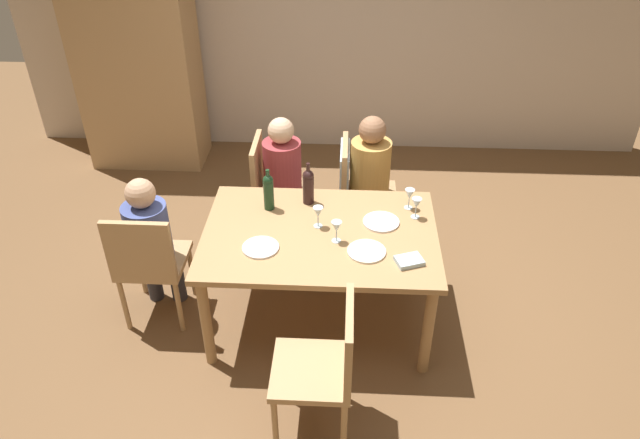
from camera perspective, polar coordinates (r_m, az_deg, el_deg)
ground_plane at (r=4.34m, az=0.00°, el=-9.23°), size 10.00×10.00×0.00m
rear_room_partition at (r=6.09m, az=1.44°, el=18.85°), size 6.40×0.12×2.70m
armoire_cabinet at (r=6.08m, az=-17.23°, el=14.86°), size 1.18×0.62×2.18m
dining_table at (r=3.91m, az=0.00°, el=-2.23°), size 1.53×1.06×0.75m
chair_far_right at (r=4.70m, az=3.28°, el=3.71°), size 0.46×0.44×0.92m
chair_far_left at (r=4.77m, az=-4.60°, el=3.29°), size 0.44×0.44×0.92m
chair_left_end at (r=4.13m, az=-16.16°, el=-3.79°), size 0.44×0.44×0.92m
chair_near at (r=3.32m, az=0.69°, el=-13.56°), size 0.44×0.44×0.92m
person_woman_host at (r=4.67m, az=5.15°, el=4.36°), size 0.36×0.31×1.15m
person_man_bearded at (r=4.70m, az=-3.30°, el=4.46°), size 0.35×0.30×1.12m
person_man_guest at (r=4.15m, az=-15.97°, el=-1.65°), size 0.29×0.34×1.11m
wine_bottle_tall_green at (r=4.03m, az=-4.97°, el=2.76°), size 0.07×0.07×0.30m
wine_bottle_dark_red at (r=4.08m, az=-1.13°, el=3.29°), size 0.08×0.08×0.31m
wine_glass_near_left at (r=4.08m, az=8.61°, el=2.35°), size 0.07×0.07×0.15m
wine_glass_centre at (r=3.72m, az=1.60°, el=-0.76°), size 0.07×0.07×0.15m
wine_glass_near_right at (r=4.00m, az=9.26°, el=1.48°), size 0.07×0.07×0.15m
wine_glass_far at (r=3.86m, az=-0.19°, el=0.65°), size 0.07×0.07×0.15m
dinner_plate_host at (r=3.97m, az=5.90°, el=-0.23°), size 0.24×0.24×0.01m
dinner_plate_guest_left at (r=3.74m, az=-5.73°, el=-2.69°), size 0.23×0.23×0.01m
dinner_plate_guest_right at (r=3.70m, az=4.50°, el=-3.07°), size 0.24×0.24×0.01m
folded_napkin at (r=3.64m, az=8.58°, el=-3.95°), size 0.19×0.17×0.03m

